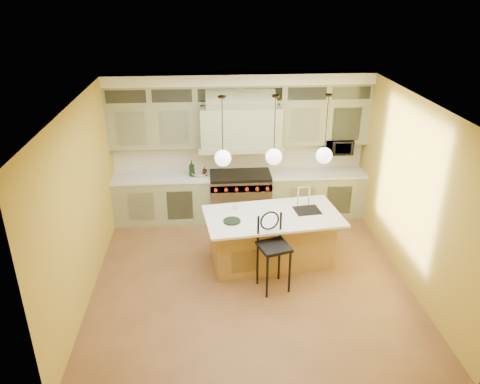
{
  "coord_description": "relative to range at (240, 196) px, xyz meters",
  "views": [
    {
      "loc": [
        -0.65,
        -6.39,
        4.43
      ],
      "look_at": [
        -0.11,
        0.7,
        1.22
      ],
      "focal_mm": 35.0,
      "sensor_mm": 36.0,
      "label": 1
    }
  ],
  "objects": [
    {
      "name": "wall_front",
      "position": [
        0.0,
        -4.64,
        0.96
      ],
      "size": [
        5.0,
        0.0,
        5.0
      ],
      "primitive_type": "plane",
      "rotation": [
        -1.57,
        0.0,
        0.0
      ],
      "color": "gold",
      "rests_on": "ground"
    },
    {
      "name": "kitchen_island",
      "position": [
        0.41,
        -1.7,
        -0.01
      ],
      "size": [
        2.35,
        1.45,
        1.35
      ],
      "rotation": [
        0.0,
        0.0,
        0.12
      ],
      "color": "olive",
      "rests_on": "floor"
    },
    {
      "name": "floor",
      "position": [
        0.0,
        -2.14,
        -0.49
      ],
      "size": [
        5.0,
        5.0,
        0.0
      ],
      "primitive_type": "plane",
      "color": "brown",
      "rests_on": "ground"
    },
    {
      "name": "microwave",
      "position": [
        1.95,
        0.11,
        0.96
      ],
      "size": [
        0.54,
        0.37,
        0.3
      ],
      "primitive_type": "imported",
      "color": "black",
      "rests_on": "back_cabinetry"
    },
    {
      "name": "wall_left",
      "position": [
        -2.5,
        -2.14,
        0.96
      ],
      "size": [
        0.0,
        5.0,
        5.0
      ],
      "primitive_type": "plane",
      "rotation": [
        1.57,
        0.0,
        1.57
      ],
      "color": "gold",
      "rests_on": "ground"
    },
    {
      "name": "counter_stool",
      "position": [
        0.32,
        -2.43,
        0.24
      ],
      "size": [
        0.55,
        0.55,
        1.26
      ],
      "rotation": [
        0.0,
        0.0,
        0.29
      ],
      "color": "black",
      "rests_on": "floor"
    },
    {
      "name": "oil_bottle_a",
      "position": [
        -0.95,
        0.01,
        0.61
      ],
      "size": [
        0.13,
        0.13,
        0.31
      ],
      "primitive_type": "imported",
      "rotation": [
        0.0,
        0.0,
        0.1
      ],
      "color": "black",
      "rests_on": "back_cabinetry"
    },
    {
      "name": "oil_bottle_b",
      "position": [
        -0.7,
        0.01,
        0.55
      ],
      "size": [
        0.1,
        0.1,
        0.19
      ],
      "primitive_type": "imported",
      "rotation": [
        0.0,
        0.0,
        0.17
      ],
      "color": "black",
      "rests_on": "back_cabinetry"
    },
    {
      "name": "pendant_center",
      "position": [
        0.4,
        -1.69,
        1.46
      ],
      "size": [
        0.26,
        0.26,
        1.11
      ],
      "color": "#2D2319",
      "rests_on": "ceiling"
    },
    {
      "name": "fruit_bowl",
      "position": [
        -0.8,
        0.01,
        0.49
      ],
      "size": [
        0.34,
        0.34,
        0.08
      ],
      "primitive_type": "imported",
      "rotation": [
        0.0,
        0.0,
        -0.08
      ],
      "color": "silver",
      "rests_on": "back_cabinetry"
    },
    {
      "name": "ceiling",
      "position": [
        0.0,
        -2.14,
        2.41
      ],
      "size": [
        5.0,
        5.0,
        0.0
      ],
      "primitive_type": "plane",
      "rotation": [
        3.14,
        0.0,
        0.0
      ],
      "color": "white",
      "rests_on": "wall_back"
    },
    {
      "name": "wall_back",
      "position": [
        0.0,
        0.36,
        0.96
      ],
      "size": [
        5.0,
        0.0,
        5.0
      ],
      "primitive_type": "plane",
      "rotation": [
        1.57,
        0.0,
        0.0
      ],
      "color": "gold",
      "rests_on": "ground"
    },
    {
      "name": "wall_right",
      "position": [
        2.5,
        -2.14,
        0.96
      ],
      "size": [
        0.0,
        5.0,
        5.0
      ],
      "primitive_type": "plane",
      "rotation": [
        1.57,
        0.0,
        -1.57
      ],
      "color": "gold",
      "rests_on": "ground"
    },
    {
      "name": "pendant_left",
      "position": [
        -0.4,
        -1.69,
        1.46
      ],
      "size": [
        0.26,
        0.26,
        1.11
      ],
      "color": "#2D2319",
      "rests_on": "ceiling"
    },
    {
      "name": "pendant_right",
      "position": [
        1.2,
        -1.69,
        1.46
      ],
      "size": [
        0.26,
        0.26,
        1.11
      ],
      "color": "#2D2319",
      "rests_on": "ceiling"
    },
    {
      "name": "back_cabinetry",
      "position": [
        0.0,
        0.09,
        0.94
      ],
      "size": [
        5.0,
        0.77,
        2.9
      ],
      "color": "gray",
      "rests_on": "floor"
    },
    {
      "name": "range",
      "position": [
        0.0,
        0.0,
        0.0
      ],
      "size": [
        1.2,
        0.74,
        0.96
      ],
      "color": "silver",
      "rests_on": "floor"
    },
    {
      "name": "cup",
      "position": [
        -0.19,
        -1.47,
        0.48
      ],
      "size": [
        0.11,
        0.11,
        0.1
      ],
      "primitive_type": "imported",
      "rotation": [
        0.0,
        0.0,
        -0.07
      ],
      "color": "white",
      "rests_on": "kitchen_island"
    }
  ]
}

